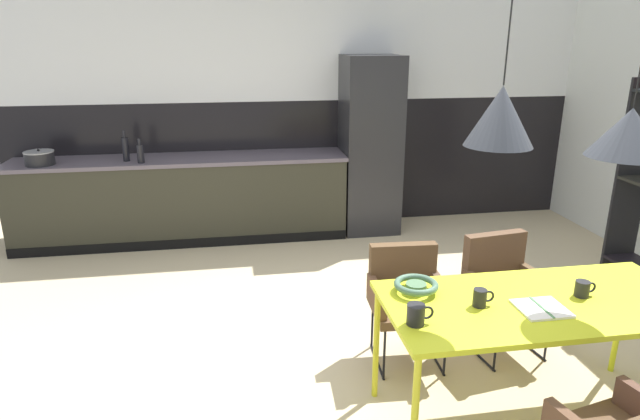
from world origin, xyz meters
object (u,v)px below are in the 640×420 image
object	(u,v)px
mug_white_ceramic	(481,298)
cooking_pot	(40,158)
armchair_facing_counter	(406,290)
bottle_vinegar_dark	(126,149)
dining_table	(540,308)
armchair_by_stool	(502,280)
mug_wide_latte	(416,314)
refrigerator_column	(370,146)
fruit_bowl	(416,286)
mug_tall_blue	(583,289)
pendant_lamp_over_table_near	(500,116)
open_book	(541,308)
pendant_lamp_over_table_far	(629,132)
bottle_oil_tall	(140,153)

from	to	relation	value
mug_white_ceramic	cooking_pot	distance (m)	4.47
cooking_pot	armchair_facing_counter	bearing A→B (deg)	-39.44
mug_white_ceramic	bottle_vinegar_dark	size ratio (longest dim) A/B	0.37
dining_table	mug_white_ceramic	distance (m)	0.37
armchair_facing_counter	armchair_by_stool	bearing A→B (deg)	-176.21
mug_wide_latte	refrigerator_column	bearing A→B (deg)	79.36
fruit_bowl	dining_table	bearing A→B (deg)	-17.81
dining_table	mug_tall_blue	world-z (taller)	mug_tall_blue
armchair_by_stool	dining_table	bearing A→B (deg)	67.57
mug_white_ceramic	mug_tall_blue	bearing A→B (deg)	1.60
mug_wide_latte	pendant_lamp_over_table_near	distance (m)	1.03
open_book	pendant_lamp_over_table_near	size ratio (longest dim) A/B	0.20
armchair_by_stool	open_book	world-z (taller)	armchair_by_stool
pendant_lamp_over_table_far	pendant_lamp_over_table_near	bearing A→B (deg)	178.08
armchair_by_stool	pendant_lamp_over_table_near	bearing A→B (deg)	46.74
open_book	bottle_vinegar_dark	distance (m)	4.24
mug_wide_latte	pendant_lamp_over_table_far	bearing A→B (deg)	6.10
refrigerator_column	armchair_by_stool	xyz separation A→B (m)	(0.29, -2.56, -0.46)
bottle_vinegar_dark	pendant_lamp_over_table_far	bearing A→B (deg)	-47.42
mug_tall_blue	dining_table	bearing A→B (deg)	-177.38
bottle_oil_tall	cooking_pot	bearing A→B (deg)	175.64
pendant_lamp_over_table_far	bottle_vinegar_dark	bearing A→B (deg)	132.58
open_book	pendant_lamp_over_table_near	distance (m)	1.03
armchair_facing_counter	fruit_bowl	size ratio (longest dim) A/B	3.14
armchair_by_stool	mug_wide_latte	xyz separation A→B (m)	(-0.94, -0.89, 0.31)
dining_table	open_book	size ratio (longest dim) A/B	6.92
mug_tall_blue	pendant_lamp_over_table_near	bearing A→B (deg)	-179.74
open_book	mug_tall_blue	size ratio (longest dim) A/B	2.04
pendant_lamp_over_table_near	cooking_pot	bearing A→B (deg)	134.39
armchair_facing_counter	mug_wide_latte	distance (m)	0.98
fruit_bowl	bottle_oil_tall	world-z (taller)	bottle_oil_tall
bottle_vinegar_dark	mug_tall_blue	bearing A→B (deg)	-48.10
bottle_vinegar_dark	bottle_oil_tall	bearing A→B (deg)	-35.87
mug_white_ceramic	dining_table	bearing A→B (deg)	0.89
armchair_by_stool	bottle_vinegar_dark	size ratio (longest dim) A/B	2.57
bottle_oil_tall	bottle_vinegar_dark	size ratio (longest dim) A/B	0.78
open_book	bottle_oil_tall	world-z (taller)	bottle_oil_tall
dining_table	mug_wide_latte	bearing A→B (deg)	-170.11
open_book	mug_white_ceramic	world-z (taller)	mug_white_ceramic
open_book	armchair_by_stool	bearing A→B (deg)	73.63
mug_tall_blue	pendant_lamp_over_table_far	bearing A→B (deg)	-15.13
fruit_bowl	armchair_facing_counter	bearing A→B (deg)	75.73
mug_wide_latte	mug_tall_blue	distance (m)	1.00
pendant_lamp_over_table_far	armchair_by_stool	bearing A→B (deg)	100.28
bottle_vinegar_dark	cooking_pot	bearing A→B (deg)	-177.18
armchair_facing_counter	pendant_lamp_over_table_far	bearing A→B (deg)	140.16
mug_wide_latte	mug_white_ceramic	distance (m)	0.41
refrigerator_column	pendant_lamp_over_table_far	distance (m)	3.43
pendant_lamp_over_table_far	fruit_bowl	bearing A→B (deg)	167.38
mug_tall_blue	cooking_pot	distance (m)	4.90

